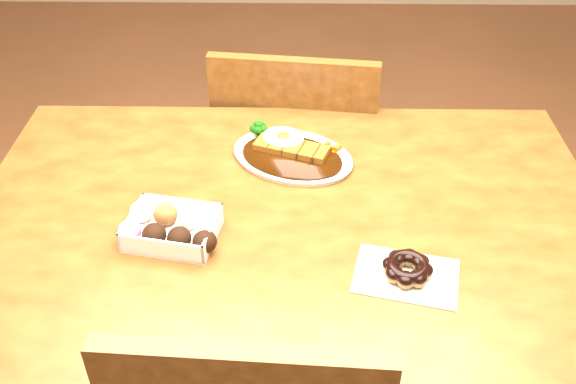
{
  "coord_description": "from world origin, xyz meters",
  "views": [
    {
      "loc": [
        0.02,
        -0.92,
        1.52
      ],
      "look_at": [
        0.0,
        -0.0,
        0.81
      ],
      "focal_mm": 40.0,
      "sensor_mm": 36.0,
      "label": 1
    }
  ],
  "objects_px": {
    "table": "(288,255)",
    "pon_de_ring": "(407,269)",
    "chair_far": "(298,168)",
    "katsu_curry_plate": "(291,153)",
    "donut_box": "(170,227)"
  },
  "relations": [
    {
      "from": "table",
      "to": "pon_de_ring",
      "type": "bearing_deg",
      "value": -37.65
    },
    {
      "from": "pon_de_ring",
      "to": "table",
      "type": "bearing_deg",
      "value": 142.35
    },
    {
      "from": "chair_far",
      "to": "katsu_curry_plate",
      "type": "bearing_deg",
      "value": 94.03
    },
    {
      "from": "chair_far",
      "to": "donut_box",
      "type": "distance_m",
      "value": 0.7
    },
    {
      "from": "chair_far",
      "to": "pon_de_ring",
      "type": "distance_m",
      "value": 0.77
    },
    {
      "from": "katsu_curry_plate",
      "to": "pon_de_ring",
      "type": "relative_size",
      "value": 1.58
    },
    {
      "from": "table",
      "to": "katsu_curry_plate",
      "type": "relative_size",
      "value": 3.92
    },
    {
      "from": "table",
      "to": "katsu_curry_plate",
      "type": "bearing_deg",
      "value": 88.81
    },
    {
      "from": "chair_far",
      "to": "donut_box",
      "type": "height_order",
      "value": "chair_far"
    },
    {
      "from": "katsu_curry_plate",
      "to": "pon_de_ring",
      "type": "xyz_separation_m",
      "value": [
        0.2,
        -0.35,
        0.0
      ]
    },
    {
      "from": "chair_far",
      "to": "katsu_curry_plate",
      "type": "xyz_separation_m",
      "value": [
        -0.02,
        -0.34,
        0.28
      ]
    },
    {
      "from": "katsu_curry_plate",
      "to": "pon_de_ring",
      "type": "height_order",
      "value": "katsu_curry_plate"
    },
    {
      "from": "chair_far",
      "to": "pon_de_ring",
      "type": "xyz_separation_m",
      "value": [
        0.18,
        -0.69,
        0.29
      ]
    },
    {
      "from": "katsu_curry_plate",
      "to": "donut_box",
      "type": "relative_size",
      "value": 1.68
    },
    {
      "from": "katsu_curry_plate",
      "to": "donut_box",
      "type": "height_order",
      "value": "katsu_curry_plate"
    }
  ]
}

